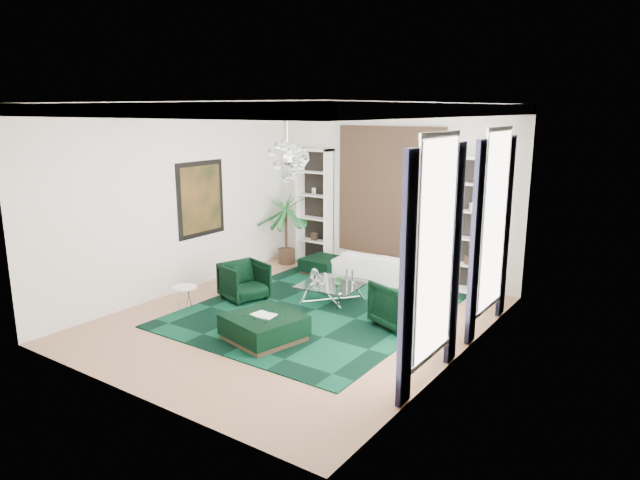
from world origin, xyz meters
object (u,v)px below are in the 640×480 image
Objects in this scene: armchair_right at (403,304)px; side_table at (185,299)px; sofa at (383,267)px; palm at (286,219)px; coffee_table at (332,293)px; armchair_left at (244,281)px; ottoman_front at (264,328)px; ottoman_side at (323,266)px.

armchair_right reaches higher than side_table.
armchair_right is (1.58, -2.19, 0.10)m from sofa.
sofa is at bearing 0.58° from palm.
palm is at bearing 144.68° from coffee_table.
side_table is (-2.20, -3.74, -0.09)m from sofa.
sofa reaches higher than coffee_table.
coffee_table is at bearing -35.32° from palm.
armchair_right is at bearing 121.17° from sofa.
armchair_left is 1.78× the size of side_table.
armchair_right reaches higher than armchair_left.
coffee_table is (-1.72, 0.36, -0.22)m from armchair_right.
ottoman_front is 0.50× the size of palm.
ottoman_side is 4.03m from ottoman_front.
ottoman_side is 0.76× the size of ottoman_front.
palm is at bearing 97.29° from side_table.
ottoman_front is at bearing -69.53° from ottoman_side.
side_table is (-0.51, -1.10, -0.15)m from armchair_left.
coffee_table is at bearing -79.61° from armchair_right.
coffee_table is 2.04m from ottoman_side.
sofa reaches higher than side_table.
ottoman_front is (1.41, -3.77, 0.03)m from ottoman_side.
side_table is at bearing 172.62° from ottoman_front.
sofa is 4.02m from ottoman_front.
ottoman_side is (-3.01, 1.94, -0.23)m from armchair_right.
coffee_table is 2.48× the size of side_table.
side_table is (-2.18, 0.28, 0.00)m from ottoman_front.
ottoman_front is (0.12, -2.20, 0.02)m from coffee_table.
armchair_right is at bearing -11.95° from coffee_table.
palm is at bearing 123.57° from ottoman_front.
side_table is (-0.77, -3.49, 0.04)m from ottoman_side.
side_table is at bearing -137.04° from coffee_table.
coffee_table reaches higher than ottoman_side.
ottoman_side is 3.57m from side_table.
ottoman_side is at bearing 10.85° from armchair_left.
sofa is 1.46m from ottoman_side.
ottoman_front is at bearing -18.68° from armchair_right.
coffee_table is at bearing -45.04° from armchair_left.
palm reaches higher than ottoman_side.
armchair_left is 0.37× the size of palm.
ottoman_front is 2.37× the size of side_table.
side_table is 3.84m from palm.
side_table is at bearing -45.28° from armchair_right.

